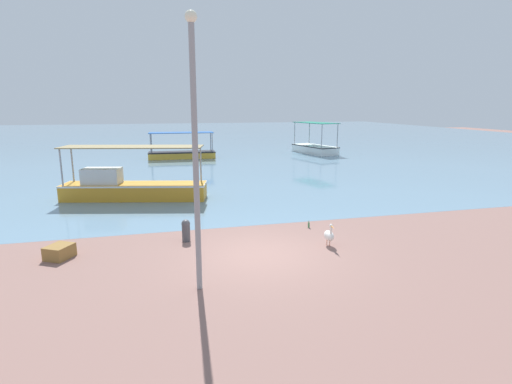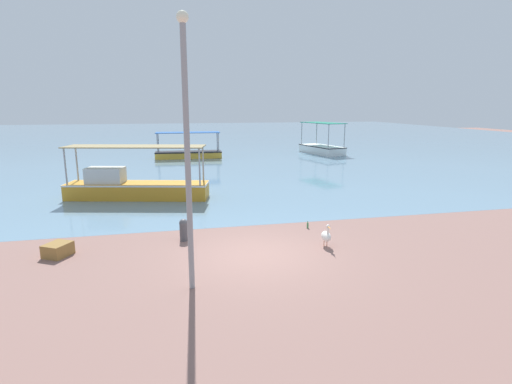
# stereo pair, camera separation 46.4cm
# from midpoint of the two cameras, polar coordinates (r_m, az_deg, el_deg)

# --- Properties ---
(ground) EXTENTS (120.00, 120.00, 0.00)m
(ground) POSITION_cam_midpoint_polar(r_m,az_deg,el_deg) (12.46, -0.44, -8.93)
(ground) COLOR #876159
(harbor_water) EXTENTS (110.00, 90.00, 0.00)m
(harbor_water) POSITION_cam_midpoint_polar(r_m,az_deg,el_deg) (59.52, -11.60, 7.70)
(harbor_water) COLOR #688CA4
(harbor_water) RESTS_ON ground
(fishing_boat_center) EXTENTS (3.12, 5.34, 2.91)m
(fishing_boat_center) POSITION_cam_midpoint_polar(r_m,az_deg,el_deg) (38.73, 8.05, 6.32)
(fishing_boat_center) COLOR white
(fishing_boat_center) RESTS_ON harbor_water
(fishing_boat_near_right) EXTENTS (7.06, 3.03, 2.59)m
(fishing_boat_near_right) POSITION_cam_midpoint_polar(r_m,az_deg,el_deg) (20.46, -18.10, 0.76)
(fishing_boat_near_right) COLOR orange
(fishing_boat_near_right) RESTS_ON harbor_water
(fishing_boat_far_left) EXTENTS (5.75, 2.02, 2.24)m
(fishing_boat_far_left) POSITION_cam_midpoint_polar(r_m,az_deg,el_deg) (35.37, -10.89, 5.51)
(fishing_boat_far_left) COLOR gold
(fishing_boat_far_left) RESTS_ON harbor_water
(pelican) EXTENTS (0.32, 0.81, 0.80)m
(pelican) POSITION_cam_midpoint_polar(r_m,az_deg,el_deg) (13.22, 9.39, -6.10)
(pelican) COLOR #E0997A
(pelican) RESTS_ON ground
(lamp_post) EXTENTS (0.28, 0.28, 6.54)m
(lamp_post) POSITION_cam_midpoint_polar(r_m,az_deg,el_deg) (9.48, -10.11, 6.82)
(lamp_post) COLOR gray
(lamp_post) RESTS_ON ground
(mooring_bollard) EXTENTS (0.29, 0.29, 0.76)m
(mooring_bollard) POSITION_cam_midpoint_polar(r_m,az_deg,el_deg) (13.74, -10.93, -5.32)
(mooring_bollard) COLOR #47474C
(mooring_bollard) RESTS_ON ground
(cargo_crate) EXTENTS (0.91, 0.95, 0.40)m
(cargo_crate) POSITION_cam_midpoint_polar(r_m,az_deg,el_deg) (13.58, -27.16, -7.61)
(cargo_crate) COLOR olive
(cargo_crate) RESTS_ON ground
(glass_bottle) EXTENTS (0.07, 0.07, 0.27)m
(glass_bottle) POSITION_cam_midpoint_polar(r_m,az_deg,el_deg) (15.13, 6.67, -4.70)
(glass_bottle) COLOR #3F7F4C
(glass_bottle) RESTS_ON ground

